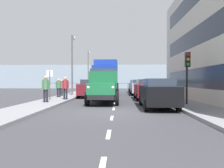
{
  "coord_description": "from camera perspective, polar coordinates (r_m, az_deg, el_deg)",
  "views": [
    {
      "loc": [
        -0.31,
        10.98,
        1.59
      ],
      "look_at": [
        0.53,
        -13.83,
        1.22
      ],
      "focal_mm": 33.86,
      "sensor_mm": 36.0,
      "label": 1
    }
  ],
  "objects": [
    {
      "name": "sidewalk_right",
      "position": [
        22.4,
        -10.91,
        -3.05
      ],
      "size": [
        2.32,
        39.92,
        0.15
      ],
      "primitive_type": "cube",
      "color": "gray",
      "rests_on": "ground_plane"
    },
    {
      "name": "car_silver_kerbside_2",
      "position": [
        24.09,
        7.28,
        -0.81
      ],
      "size": [
        1.91,
        4.28,
        1.72
      ],
      "color": "#B7BABF",
      "rests_on": "ground_plane"
    },
    {
      "name": "lorry_cargo_blue",
      "position": [
        24.25,
        -1.53,
        1.99
      ],
      "size": [
        2.58,
        8.2,
        3.87
      ],
      "color": "#193899",
      "rests_on": "ground_plane"
    },
    {
      "name": "pedestrian_in_dark_coat",
      "position": [
        14.86,
        -17.47,
        -0.67
      ],
      "size": [
        0.53,
        0.34,
        1.79
      ],
      "color": "black",
      "rests_on": "sidewalk_right"
    },
    {
      "name": "road_centreline_markings",
      "position": [
        20.83,
        1.08,
        -3.52
      ],
      "size": [
        0.12,
        35.06,
        0.01
      ],
      "color": "silver",
      "rests_on": "ground_plane"
    },
    {
      "name": "ground_plane",
      "position": [
        21.85,
        1.12,
        -3.33
      ],
      "size": [
        80.0,
        80.0,
        0.0
      ],
      "primitive_type": "plane",
      "color": "#38383D"
    },
    {
      "name": "street_sign",
      "position": [
        16.4,
        -16.46,
        1.13
      ],
      "size": [
        0.5,
        0.07,
        2.25
      ],
      "color": "#4C4C4C",
      "rests_on": "sidewalk_right"
    },
    {
      "name": "sea_horizon",
      "position": [
        44.76,
        1.54,
        2.02
      ],
      "size": [
        80.0,
        0.8,
        5.0
      ],
      "primitive_type": "cube",
      "color": "#8C9EAD",
      "rests_on": "ground_plane"
    },
    {
      "name": "car_red_kerbside_1",
      "position": [
        18.16,
        9.03,
        -1.36
      ],
      "size": [
        1.78,
        4.4,
        1.72
      ],
      "color": "#B21E1E",
      "rests_on": "ground_plane"
    },
    {
      "name": "car_teal_kerbside_3",
      "position": [
        29.33,
        6.33,
        -0.52
      ],
      "size": [
        1.79,
        3.89,
        1.72
      ],
      "color": "#1E6670",
      "rests_on": "ground_plane"
    },
    {
      "name": "pedestrian_strolling",
      "position": [
        16.75,
        -12.48,
        -0.57
      ],
      "size": [
        0.53,
        0.34,
        1.75
      ],
      "color": "black",
      "rests_on": "sidewalk_right"
    },
    {
      "name": "lamp_post_far",
      "position": [
        34.43,
        -6.4,
        4.68
      ],
      "size": [
        0.32,
        1.14,
        6.26
      ],
      "color": "#59595B",
      "rests_on": "sidewalk_right"
    },
    {
      "name": "truck_vintage_green",
      "position": [
        14.94,
        -2.29,
        -0.74
      ],
      "size": [
        2.17,
        5.64,
        2.43
      ],
      "color": "black",
      "rests_on": "ground_plane"
    },
    {
      "name": "sidewalk_left",
      "position": [
        22.27,
        13.22,
        -3.08
      ],
      "size": [
        2.32,
        39.92,
        0.15
      ],
      "primitive_type": "cube",
      "color": "gray",
      "rests_on": "ground_plane"
    },
    {
      "name": "pedestrian_with_bag",
      "position": [
        20.86,
        -13.58,
        -0.62
      ],
      "size": [
        0.53,
        0.34,
        1.57
      ],
      "color": "black",
      "rests_on": "sidewalk_right"
    },
    {
      "name": "traffic_light_near",
      "position": [
        13.85,
        19.68,
        4.45
      ],
      "size": [
        0.28,
        0.41,
        3.2
      ],
      "color": "black",
      "rests_on": "sidewalk_left"
    },
    {
      "name": "seawall_railing",
      "position": [
        41.15,
        1.51,
        -0.09
      ],
      "size": [
        28.08,
        0.08,
        1.2
      ],
      "color": "#4C5156",
      "rests_on": "ground_plane"
    },
    {
      "name": "lamp_post_promenade",
      "position": [
        22.18,
        -10.62,
        6.6
      ],
      "size": [
        0.32,
        1.14,
        6.12
      ],
      "color": "#59595B",
      "rests_on": "sidewalk_right"
    },
    {
      "name": "car_maroon_oppositeside_0",
      "position": [
        20.35,
        -6.16,
        -1.12
      ],
      "size": [
        1.84,
        3.92,
        1.72
      ],
      "color": "maroon",
      "rests_on": "ground_plane"
    },
    {
      "name": "car_black_kerbside_near",
      "position": [
        12.61,
        12.19,
        -2.33
      ],
      "size": [
        1.87,
        4.45,
        1.72
      ],
      "color": "black",
      "rests_on": "ground_plane"
    },
    {
      "name": "pedestrian_by_lamp",
      "position": [
        19.24,
        -14.22,
        -0.6
      ],
      "size": [
        0.53,
        0.34,
        1.64
      ],
      "color": "black",
      "rests_on": "sidewalk_right"
    }
  ]
}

